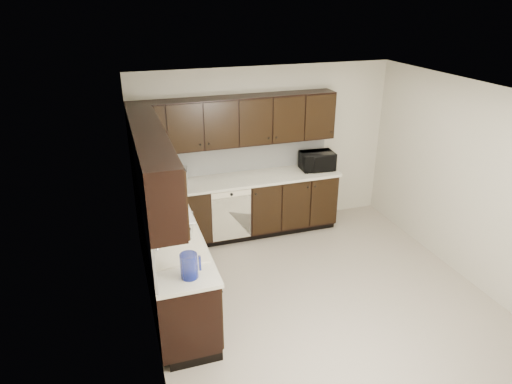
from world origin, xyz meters
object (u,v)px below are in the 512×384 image
sink (178,252)px  storage_bin (171,226)px  blue_pitcher (189,266)px  toaster_oven (175,177)px  microwave (317,161)px

sink → storage_bin: 0.36m
sink → storage_bin: sink is taller
blue_pitcher → sink: bearing=87.8°
sink → toaster_oven: 1.81m
toaster_oven → storage_bin: bearing=-91.2°
sink → blue_pitcher: bearing=-87.5°
storage_bin → microwave: bearing=29.3°
sink → storage_bin: bearing=93.1°
storage_bin → blue_pitcher: size_ratio=1.94×
toaster_oven → blue_pitcher: 2.39m
toaster_oven → storage_bin: 1.48m
microwave → storage_bin: 2.81m
microwave → storage_bin: bearing=-147.4°
microwave → storage_bin: microwave is taller
microwave → blue_pitcher: 3.32m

